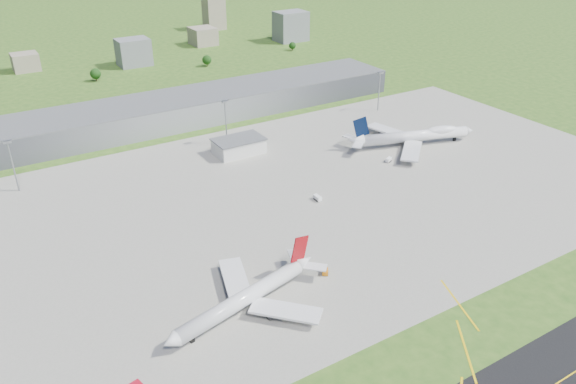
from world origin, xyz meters
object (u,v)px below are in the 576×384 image
airliner_blue_quad (415,136)px  tug_yellow (325,272)px  airliner_red_twin (248,297)px  van_white_far (389,160)px  van_white_near (317,198)px

airliner_blue_quad → tug_yellow: bearing=-129.0°
airliner_red_twin → van_white_far: size_ratio=14.04×
airliner_red_twin → van_white_far: 137.45m
tug_yellow → van_white_far: van_white_far is taller
tug_yellow → van_white_near: (29.92, 49.02, 0.26)m
airliner_blue_quad → van_white_far: size_ratio=16.19×
tug_yellow → airliner_red_twin: bearing=129.6°
van_white_near → van_white_far: van_white_near is taller
van_white_near → tug_yellow: bearing=150.0°
airliner_red_twin → airliner_blue_quad: airliner_blue_quad is taller
tug_yellow → van_white_far: (86.24, 64.82, 0.17)m
tug_yellow → airliner_blue_quad: bearing=-21.1°
van_white_near → van_white_far: (56.32, 15.80, -0.08)m
airliner_blue_quad → van_white_near: (-83.77, -25.88, -4.28)m
airliner_blue_quad → van_white_near: airliner_blue_quad is taller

